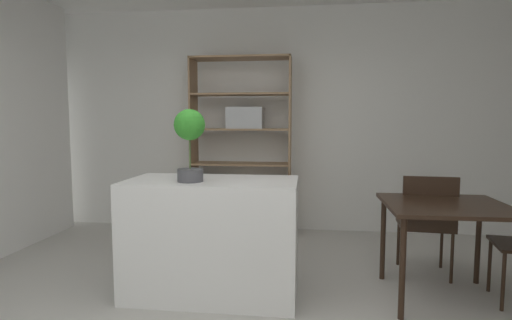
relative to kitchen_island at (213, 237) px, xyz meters
name	(u,v)px	position (x,y,z in m)	size (l,w,h in m)	color
back_partition	(264,120)	(0.19, 2.12, 0.95)	(6.51, 0.06, 2.83)	white
kitchen_island	(213,237)	(0.00, 0.00, 0.00)	(1.36, 0.70, 0.94)	white
potted_plant_on_island	(190,136)	(-0.14, -0.12, 0.82)	(0.24, 0.24, 0.56)	#4C4C51
open_bookshelf	(238,148)	(-0.10, 1.83, 0.61)	(1.23, 0.37, 2.18)	#997551
dining_table	(446,215)	(1.83, 0.11, 0.21)	(0.92, 0.87, 0.77)	black
dining_chair_far	(427,217)	(1.82, 0.57, 0.08)	(0.49, 0.48, 0.93)	black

